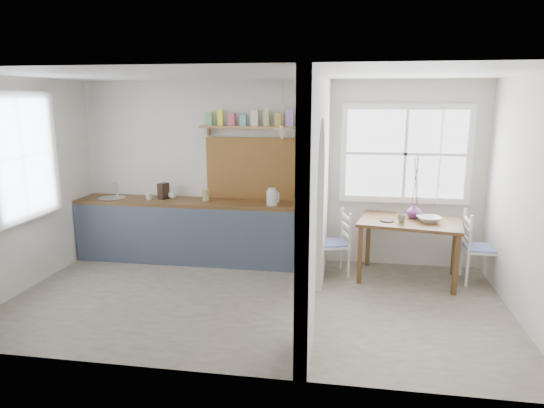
% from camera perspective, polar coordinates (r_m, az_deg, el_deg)
% --- Properties ---
extents(floor, '(5.80, 3.20, 0.01)m').
position_cam_1_polar(floor, '(5.87, -1.97, -11.24)').
color(floor, gray).
rests_on(floor, ground).
extents(ceiling, '(5.80, 3.20, 0.01)m').
position_cam_1_polar(ceiling, '(5.39, -2.17, 15.03)').
color(ceiling, beige).
rests_on(ceiling, walls).
extents(walls, '(5.81, 3.21, 2.60)m').
position_cam_1_polar(walls, '(5.48, -2.06, 1.33)').
color(walls, beige).
rests_on(walls, floor).
extents(partition, '(0.12, 3.20, 2.60)m').
position_cam_1_polar(partition, '(5.42, 5.33, 2.78)').
color(partition, beige).
rests_on(partition, floor).
extents(kitchen_window, '(0.10, 1.16, 1.50)m').
position_cam_1_polar(kitchen_window, '(6.62, -27.37, 4.92)').
color(kitchen_window, white).
rests_on(kitchen_window, walls).
extents(nook_window, '(1.76, 0.10, 1.30)m').
position_cam_1_polar(nook_window, '(6.92, 15.42, 5.69)').
color(nook_window, white).
rests_on(nook_window, walls).
extents(counter, '(3.50, 0.60, 0.90)m').
position_cam_1_polar(counter, '(7.21, -8.79, -3.03)').
color(counter, '#54361A').
rests_on(counter, floor).
extents(sink, '(0.40, 0.40, 0.02)m').
position_cam_1_polar(sink, '(7.58, -18.34, 0.62)').
color(sink, '#BBBBBC').
rests_on(sink, counter).
extents(backsplash, '(1.65, 0.03, 0.90)m').
position_cam_1_polar(backsplash, '(7.04, -1.20, 4.18)').
color(backsplash, brown).
rests_on(backsplash, walls).
extents(shelf, '(1.75, 0.20, 0.21)m').
position_cam_1_polar(shelf, '(6.89, -1.35, 9.53)').
color(shelf, '#B0854A').
rests_on(shelf, walls).
extents(pendant_lamp, '(0.26, 0.26, 0.16)m').
position_cam_1_polar(pendant_lamp, '(6.51, 1.21, 8.21)').
color(pendant_lamp, beige).
rests_on(pendant_lamp, ceiling).
extents(utensil_rail, '(0.02, 0.50, 0.02)m').
position_cam_1_polar(utensil_rail, '(6.26, 5.05, 4.04)').
color(utensil_rail, '#BBBBBC').
rests_on(utensil_rail, partition).
extents(dining_table, '(1.40, 1.06, 0.80)m').
position_cam_1_polar(dining_table, '(6.63, 15.76, -5.22)').
color(dining_table, '#54361A').
rests_on(dining_table, floor).
extents(chair_left, '(0.50, 0.50, 0.88)m').
position_cam_1_polar(chair_left, '(6.60, 7.12, -4.56)').
color(chair_left, white).
rests_on(chair_left, floor).
extents(chair_right, '(0.43, 0.43, 0.93)m').
position_cam_1_polar(chair_right, '(6.82, 23.42, -4.73)').
color(chair_right, white).
rests_on(chair_right, floor).
extents(kettle, '(0.23, 0.20, 0.24)m').
position_cam_1_polar(kettle, '(6.68, -0.01, 0.88)').
color(kettle, silver).
rests_on(kettle, counter).
extents(mug_a, '(0.14, 0.14, 0.11)m').
position_cam_1_polar(mug_a, '(7.29, -14.27, 0.92)').
color(mug_a, white).
rests_on(mug_a, counter).
extents(mug_b, '(0.12, 0.12, 0.09)m').
position_cam_1_polar(mug_b, '(7.29, -11.66, 0.99)').
color(mug_b, white).
rests_on(mug_b, counter).
extents(knife_block, '(0.15, 0.18, 0.24)m').
position_cam_1_polar(knife_block, '(7.28, -12.66, 1.50)').
color(knife_block, '#342318').
rests_on(knife_block, counter).
extents(jar, '(0.11, 0.11, 0.17)m').
position_cam_1_polar(jar, '(7.03, -7.78, 1.03)').
color(jar, tan).
rests_on(jar, counter).
extents(towel_magenta, '(0.02, 0.03, 0.57)m').
position_cam_1_polar(towel_magenta, '(6.60, 4.64, -6.01)').
color(towel_magenta, '#B53255').
rests_on(towel_magenta, counter).
extents(towel_orange, '(0.02, 0.03, 0.54)m').
position_cam_1_polar(towel_orange, '(6.57, 4.61, -6.32)').
color(towel_orange, orange).
rests_on(towel_orange, counter).
extents(bowl, '(0.35, 0.35, 0.07)m').
position_cam_1_polar(bowl, '(6.50, 17.99, -1.73)').
color(bowl, silver).
rests_on(bowl, dining_table).
extents(table_cup, '(0.13, 0.13, 0.11)m').
position_cam_1_polar(table_cup, '(6.38, 14.99, -1.64)').
color(table_cup, gray).
rests_on(table_cup, dining_table).
extents(plate, '(0.20, 0.20, 0.02)m').
position_cam_1_polar(plate, '(6.42, 13.38, -1.89)').
color(plate, black).
rests_on(plate, dining_table).
extents(vase, '(0.21, 0.21, 0.20)m').
position_cam_1_polar(vase, '(6.65, 16.37, -0.75)').
color(vase, '#693271').
rests_on(vase, dining_table).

